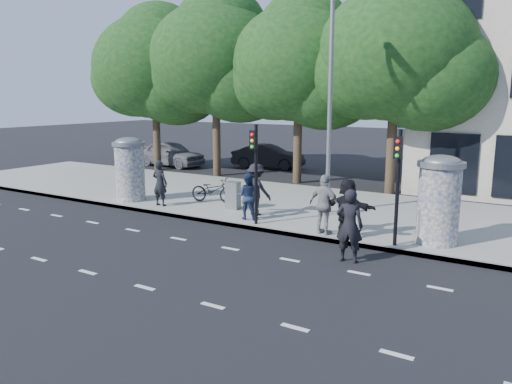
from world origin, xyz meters
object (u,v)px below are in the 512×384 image
Objects in this scene: traffic_pole_near at (255,164)px; ped_e at (325,205)px; ped_c at (248,196)px; cabinet_left at (233,195)px; ped_b at (160,183)px; ped_f at (347,209)px; bicycle at (213,190)px; ad_column_left at (130,167)px; cabinet_right at (428,227)px; ad_column_right at (439,198)px; car_left at (171,154)px; man_road at (349,226)px; street_lamp at (330,87)px; ped_d at (256,189)px; car_mid at (268,156)px; traffic_pole_far at (398,176)px.

traffic_pole_near reaches higher than ped_e.
cabinet_left is at bearing -50.68° from ped_c.
ped_b is 0.99× the size of ped_f.
traffic_pole_near is 4.29m from bicycle.
cabinet_left is at bearing 10.08° from ad_column_left.
cabinet_right is at bearing 177.32° from ped_b.
ad_column_left is 9.17m from ped_e.
ped_f is at bearing -161.25° from ad_column_right.
car_left is at bearing 153.06° from ad_column_right.
ped_e is at bearing -119.88° from bicycle.
street_lamp is at bearing -67.04° from man_road.
cabinet_right is at bearing -179.04° from ped_d.
street_lamp reaches higher than car_mid.
ad_column_right is at bearing 8.89° from traffic_pole_near.
ped_f is (8.07, -0.46, 0.01)m from ped_b.
car_left is at bearing 100.88° from car_mid.
car_left reaches higher than cabinet_left.
bicycle is (-5.90, 2.09, -0.45)m from ped_e.
ped_b is at bearing -137.16° from car_left.
ped_c reaches higher than cabinet_right.
bicycle is at bearing 23.94° from ad_column_left.
ad_column_right is 0.78× the size of traffic_pole_far.
ped_f is 0.39× the size of car_left.
ad_column_left is 1.45× the size of ped_b.
man_road is (1.49, -1.71, -0.09)m from ped_e.
traffic_pole_far reaches higher than ped_f.
car_left is (-7.98, 9.82, -0.25)m from ped_b.
street_lamp is 7.46× the size of cabinet_left.
ped_d is at bearing -141.45° from street_lamp.
car_left is (-6.15, 9.63, -0.72)m from ad_column_left.
ped_b is 8.09m from ped_f.
street_lamp reaches higher than cabinet_right.
traffic_pole_far is 1.86× the size of ped_b.
man_road is (0.73, -1.71, -0.06)m from ped_f.
traffic_pole_far is 7.10m from cabinet_left.
ad_column_right is 17.44m from car_mid.
ad_column_left is 8.90m from street_lamp.
ped_e is at bearing -67.85° from street_lamp.
street_lamp is 13.61m from car_mid.
ped_d is at bearing -20.34° from cabinet_left.
bicycle is at bearing -171.67° from street_lamp.
traffic_pole_far is at bearing -176.87° from ped_f.
street_lamp is 16.50m from car_left.
ped_f reaches higher than cabinet_left.
traffic_pole_near is at bearing -163.91° from car_mid.
traffic_pole_far is at bearing 0.00° from traffic_pole_near.
ad_column_left is at bearing 103.53° from bicycle.
car_mid is at bearing 136.82° from ad_column_right.
ped_c is (-5.40, 0.48, -1.25)m from traffic_pole_far.
ped_d reaches higher than car_left.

